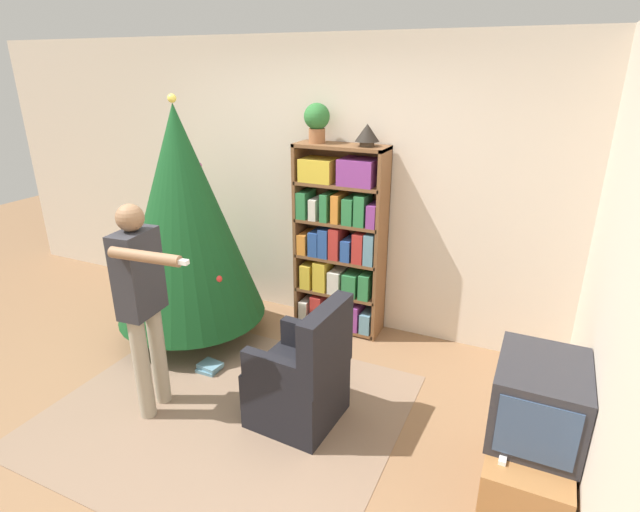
% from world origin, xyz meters
% --- Properties ---
extents(ground_plane, '(14.00, 14.00, 0.00)m').
position_xyz_m(ground_plane, '(0.00, 0.00, 0.00)').
color(ground_plane, '#846042').
extents(wall_back, '(8.00, 0.10, 2.60)m').
position_xyz_m(wall_back, '(0.00, 1.91, 1.30)').
color(wall_back, beige).
rests_on(wall_back, ground_plane).
extents(wall_right, '(0.10, 8.00, 2.60)m').
position_xyz_m(wall_right, '(2.24, 0.00, 1.30)').
color(wall_right, beige).
rests_on(wall_right, ground_plane).
extents(area_rug, '(2.41, 2.06, 0.01)m').
position_xyz_m(area_rug, '(-0.04, 0.18, 0.00)').
color(area_rug, '#7F6651').
rests_on(area_rug, ground_plane).
extents(bookshelf, '(0.81, 0.29, 1.72)m').
position_xyz_m(bookshelf, '(0.21, 1.69, 0.85)').
color(bookshelf, brown).
rests_on(bookshelf, ground_plane).
extents(tv_stand, '(0.42, 0.90, 0.47)m').
position_xyz_m(tv_stand, '(1.96, 0.26, 0.24)').
color(tv_stand, '#996638').
rests_on(tv_stand, ground_plane).
extents(television, '(0.45, 0.57, 0.43)m').
position_xyz_m(television, '(1.96, 0.26, 0.69)').
color(television, '#28282D').
rests_on(television, tv_stand).
extents(game_remote, '(0.04, 0.12, 0.02)m').
position_xyz_m(game_remote, '(1.83, -0.01, 0.49)').
color(game_remote, white).
rests_on(game_remote, tv_stand).
extents(christmas_tree, '(1.30, 1.30, 2.14)m').
position_xyz_m(christmas_tree, '(-0.94, 0.99, 1.14)').
color(christmas_tree, '#4C3323').
rests_on(christmas_tree, ground_plane).
extents(armchair, '(0.60, 0.59, 0.92)m').
position_xyz_m(armchair, '(0.50, 0.35, 0.32)').
color(armchair, black).
rests_on(armchair, ground_plane).
extents(standing_person, '(0.66, 0.47, 1.54)m').
position_xyz_m(standing_person, '(-0.52, 0.01, 0.91)').
color(standing_person, '#9E937F').
rests_on(standing_person, ground_plane).
extents(potted_plant, '(0.22, 0.22, 0.33)m').
position_xyz_m(potted_plant, '(-0.02, 1.70, 1.91)').
color(potted_plant, '#935B38').
rests_on(potted_plant, bookshelf).
extents(table_lamp, '(0.20, 0.20, 0.18)m').
position_xyz_m(table_lamp, '(0.43, 1.70, 1.82)').
color(table_lamp, '#473828').
rests_on(table_lamp, bookshelf).
extents(book_pile_near_tree, '(0.19, 0.17, 0.06)m').
position_xyz_m(book_pile_near_tree, '(-0.46, 0.56, 0.03)').
color(book_pile_near_tree, '#5B899E').
rests_on(book_pile_near_tree, ground_plane).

